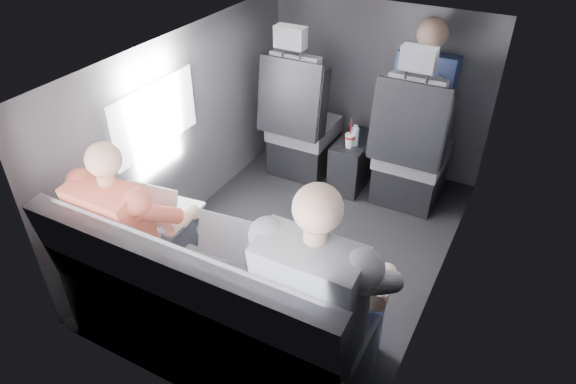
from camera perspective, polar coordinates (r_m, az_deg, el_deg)
The scene contains 20 objects.
floor at distance 3.56m, azimuth 1.67°, elevation -5.86°, with size 2.60×2.60×0.00m, color black.
ceiling at distance 2.88m, azimuth 2.12°, elevation 15.14°, with size 2.60×2.60×0.00m, color #B2B2AD.
panel_left at distance 3.60m, azimuth -11.13°, elevation 6.90°, with size 0.02×2.60×1.35m, color #56565B.
panel_right at distance 2.95m, azimuth 17.70°, elevation -0.85°, with size 0.02×2.60×1.35m, color #56565B.
panel_front at distance 4.25m, azimuth 9.88°, elevation 11.39°, with size 1.80×0.02×1.35m, color #56565B.
panel_back at distance 2.31m, azimuth -12.97°, elevation -11.22°, with size 1.80×0.02×1.35m, color #56565B.
side_window at distance 3.29m, azimuth -14.46°, elevation 8.12°, with size 0.02×0.75×0.42m, color white.
seatbelt at distance 3.54m, azimuth 13.47°, elevation 8.31°, with size 0.05×0.01×0.65m, color black.
front_seat_left at distance 4.13m, azimuth 1.42°, elevation 7.00°, with size 0.52×0.58×1.26m.
front_seat_right at distance 3.87m, azimuth 13.42°, elevation 3.93°, with size 0.52×0.58×1.26m.
center_console at distance 4.11m, azimuth 7.25°, elevation 3.34°, with size 0.24×0.48×0.41m.
rear_bench at distance 2.70m, azimuth -8.72°, elevation -13.62°, with size 1.60×0.57×0.92m.
soda_cup at distance 3.88m, azimuth 6.90°, elevation 5.76°, with size 0.08×0.08×0.24m.
water_bottle at distance 3.88m, azimuth 7.44°, elevation 6.10°, with size 0.06×0.06×0.17m.
laptop_white at distance 2.91m, azimuth -13.58°, elevation -1.67°, with size 0.34×0.33×0.24m.
laptop_silver at distance 2.62m, azimuth -5.30°, elevation -5.27°, with size 0.36×0.33×0.24m.
laptop_black at distance 2.46m, azimuth 6.44°, elevation -8.56°, with size 0.31×0.29×0.22m.
passenger_rear_left at distance 2.81m, azimuth -16.46°, elevation -4.14°, with size 0.48×0.60×1.18m.
passenger_rear_right at distance 2.29m, azimuth 4.00°, elevation -11.46°, with size 0.55×0.66×1.29m.
passenger_front_right at distance 3.94m, azimuth 14.71°, elevation 10.25°, with size 0.43×0.43×0.90m.
Camera 1 is at (1.19, -2.45, 2.29)m, focal length 32.00 mm.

